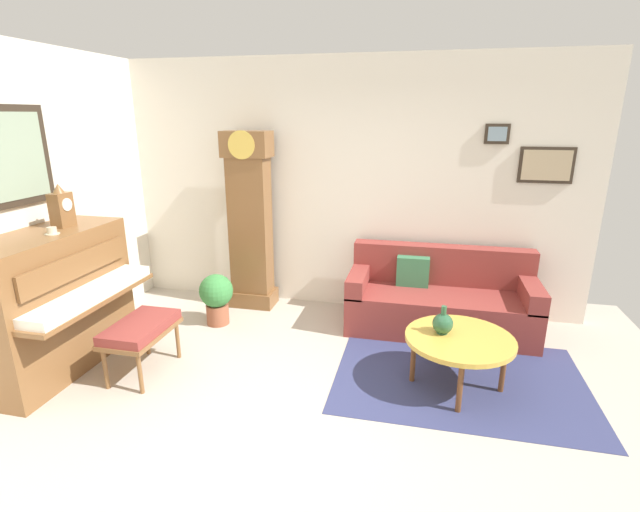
# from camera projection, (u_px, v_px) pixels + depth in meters

# --- Properties ---
(ground_plane) EXTENTS (6.40, 6.00, 0.10)m
(ground_plane) POSITION_uv_depth(u_px,v_px,m) (288.00, 431.00, 3.42)
(ground_plane) COLOR #B2A899
(wall_back) EXTENTS (5.30, 0.13, 2.80)m
(wall_back) POSITION_uv_depth(u_px,v_px,m) (347.00, 187.00, 5.24)
(wall_back) COLOR silver
(wall_back) RESTS_ON ground_plane
(area_rug) EXTENTS (2.10, 1.50, 0.01)m
(area_rug) POSITION_uv_depth(u_px,v_px,m) (459.00, 378.00, 4.01)
(area_rug) COLOR navy
(area_rug) RESTS_ON ground_plane
(piano) EXTENTS (0.87, 1.44, 1.24)m
(piano) POSITION_uv_depth(u_px,v_px,m) (53.00, 302.00, 4.04)
(piano) COLOR brown
(piano) RESTS_ON ground_plane
(piano_bench) EXTENTS (0.42, 0.70, 0.48)m
(piano_bench) POSITION_uv_depth(u_px,v_px,m) (141.00, 330.00, 4.00)
(piano_bench) COLOR brown
(piano_bench) RESTS_ON ground_plane
(grandfather_clock) EXTENTS (0.52, 0.34, 2.03)m
(grandfather_clock) POSITION_uv_depth(u_px,v_px,m) (250.00, 226.00, 5.31)
(grandfather_clock) COLOR brown
(grandfather_clock) RESTS_ON ground_plane
(couch) EXTENTS (1.90, 0.80, 0.84)m
(couch) POSITION_uv_depth(u_px,v_px,m) (439.00, 300.00, 4.90)
(couch) COLOR maroon
(couch) RESTS_ON ground_plane
(coffee_table) EXTENTS (0.88, 0.88, 0.46)m
(coffee_table) POSITION_uv_depth(u_px,v_px,m) (460.00, 340.00, 3.78)
(coffee_table) COLOR gold
(coffee_table) RESTS_ON ground_plane
(mantel_clock) EXTENTS (0.13, 0.18, 0.38)m
(mantel_clock) POSITION_uv_depth(u_px,v_px,m) (61.00, 207.00, 4.06)
(mantel_clock) COLOR brown
(mantel_clock) RESTS_ON piano
(teacup) EXTENTS (0.12, 0.12, 0.06)m
(teacup) POSITION_uv_depth(u_px,v_px,m) (52.00, 231.00, 3.84)
(teacup) COLOR beige
(teacup) RESTS_ON piano
(green_jug) EXTENTS (0.17, 0.17, 0.24)m
(green_jug) POSITION_uv_depth(u_px,v_px,m) (443.00, 323.00, 3.81)
(green_jug) COLOR #234C33
(green_jug) RESTS_ON coffee_table
(potted_plant) EXTENTS (0.36, 0.36, 0.56)m
(potted_plant) POSITION_uv_depth(u_px,v_px,m) (216.00, 296.00, 4.98)
(potted_plant) COLOR #935138
(potted_plant) RESTS_ON ground_plane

